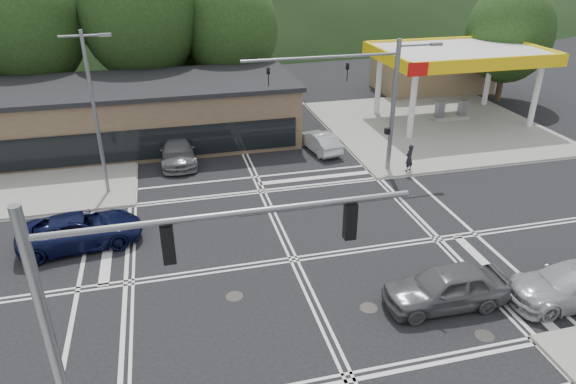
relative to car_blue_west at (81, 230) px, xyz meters
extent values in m
plane|color=black|center=(9.32, -3.64, -0.77)|extent=(120.00, 120.00, 0.00)
cube|color=gray|center=(24.32, 11.36, -0.69)|extent=(16.00, 16.00, 0.15)
cube|color=gray|center=(-5.68, 11.36, -0.69)|extent=(16.00, 16.00, 0.15)
cylinder|color=silver|center=(21.32, 9.36, 1.73)|extent=(0.44, 0.44, 5.00)
cylinder|color=silver|center=(21.32, 15.36, 1.73)|extent=(0.44, 0.44, 5.00)
cylinder|color=silver|center=(31.32, 9.36, 1.73)|extent=(0.44, 0.44, 5.00)
cylinder|color=silver|center=(31.32, 15.36, 1.73)|extent=(0.44, 0.44, 5.00)
cube|color=silver|center=(26.32, 12.36, 4.53)|extent=(12.00, 8.00, 0.60)
cube|color=yellow|center=(26.32, 8.36, 4.53)|extent=(12.20, 0.25, 0.90)
cube|color=yellow|center=(26.32, 16.36, 4.53)|extent=(12.20, 0.25, 0.90)
cube|color=yellow|center=(20.32, 12.36, 4.53)|extent=(0.25, 8.20, 0.90)
cube|color=yellow|center=(32.32, 12.36, 4.53)|extent=(0.25, 8.20, 0.90)
cube|color=red|center=(20.82, 8.21, 4.53)|extent=(1.40, 0.12, 0.90)
cube|color=gray|center=(26.32, 12.36, -0.52)|extent=(3.00, 1.00, 0.30)
cube|color=slate|center=(25.32, 12.36, 0.18)|extent=(0.60, 0.50, 1.30)
cube|color=slate|center=(27.32, 12.36, 0.18)|extent=(0.60, 0.50, 1.30)
cube|color=#846B4F|center=(29.32, 21.36, 1.13)|extent=(10.00, 6.00, 3.80)
cube|color=brown|center=(1.32, 13.36, 1.23)|extent=(24.00, 8.00, 4.00)
ellipsoid|color=black|center=(9.32, 86.36, -0.77)|extent=(252.00, 126.00, 140.00)
cylinder|color=#382619|center=(-4.68, 20.36, 1.65)|extent=(0.50, 0.50, 4.84)
ellipsoid|color=black|center=(-4.68, 20.36, 6.38)|extent=(8.00, 8.00, 9.20)
cylinder|color=#382619|center=(3.32, 20.36, 1.87)|extent=(0.50, 0.50, 5.28)
ellipsoid|color=black|center=(3.32, 20.36, 7.03)|extent=(9.00, 9.00, 10.35)
cylinder|color=#382619|center=(10.32, 20.36, 1.43)|extent=(0.50, 0.50, 4.40)
ellipsoid|color=black|center=(10.32, 20.36, 5.73)|extent=(7.60, 7.60, 8.74)
cylinder|color=#382619|center=(7.32, 24.36, 1.65)|extent=(0.50, 0.50, 4.84)
ellipsoid|color=black|center=(7.32, 24.36, 6.38)|extent=(8.40, 8.40, 9.66)
cylinder|color=#382619|center=(33.32, 16.36, 1.21)|extent=(0.50, 0.50, 3.96)
ellipsoid|color=black|center=(33.32, 16.36, 5.08)|extent=(7.20, 7.20, 8.28)
cylinder|color=slate|center=(0.82, 5.36, 3.73)|extent=(0.20, 0.20, 9.00)
cylinder|color=slate|center=(0.82, 5.36, 7.93)|extent=(2.20, 0.12, 0.12)
cube|color=slate|center=(1.92, 5.36, 7.93)|extent=(0.60, 0.25, 0.15)
cylinder|color=slate|center=(17.52, 4.56, 3.23)|extent=(0.28, 0.28, 8.00)
cylinder|color=slate|center=(13.02, 4.56, 6.43)|extent=(9.00, 0.16, 0.16)
imported|color=black|center=(14.52, 4.56, 5.53)|extent=(0.16, 0.20, 1.00)
imported|color=black|center=(10.02, 4.56, 5.53)|extent=(0.16, 0.20, 1.00)
cylinder|color=slate|center=(18.72, 4.56, 6.83)|extent=(2.40, 0.12, 0.12)
cube|color=slate|center=(19.82, 4.56, 6.83)|extent=(0.70, 0.30, 0.15)
cube|color=black|center=(17.27, 4.56, 1.83)|extent=(0.25, 0.30, 0.35)
cylinder|color=slate|center=(1.12, -11.84, 3.23)|extent=(0.28, 0.28, 8.00)
cylinder|color=slate|center=(5.62, -11.84, 6.43)|extent=(9.00, 0.16, 0.16)
cube|color=black|center=(4.12, -11.84, 5.83)|extent=(0.30, 0.25, 1.00)
cube|color=black|center=(8.62, -11.84, 5.83)|extent=(0.30, 0.25, 1.00)
imported|color=black|center=(0.00, 0.00, 0.00)|extent=(5.78, 3.14, 1.54)
imported|color=#545658|center=(14.27, -8.14, 0.07)|extent=(4.96, 2.11, 1.67)
imported|color=#9D9FA4|center=(19.32, -9.14, 0.02)|extent=(5.51, 2.42, 1.57)
imported|color=silver|center=(14.39, 8.74, -0.09)|extent=(2.11, 4.31, 1.36)
imported|color=silver|center=(11.00, 12.77, -0.06)|extent=(1.70, 4.16, 1.41)
imported|color=slate|center=(4.93, 9.22, 0.01)|extent=(2.25, 5.38, 1.55)
imported|color=black|center=(18.56, 3.86, 0.24)|extent=(0.75, 0.66, 1.72)
camera|label=1|loc=(4.37, -22.38, 12.22)|focal=32.00mm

